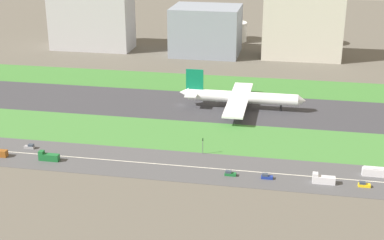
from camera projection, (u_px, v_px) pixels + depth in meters
ground_plane at (181, 105)px, 291.18m from camera, size 800.00×800.00×0.00m
runway at (181, 105)px, 291.17m from camera, size 280.00×46.00×0.10m
grass_median_north at (195, 83)px, 328.86m from camera, size 280.00×36.00×0.10m
grass_median_south at (162, 134)px, 253.47m from camera, size 280.00×36.00×0.10m
highway at (144, 163)px, 224.04m from camera, size 280.00×28.00×0.10m
highway_centerline at (144, 163)px, 224.02m from camera, size 266.00×0.50×0.01m
airliner at (239, 97)px, 283.63m from camera, size 65.00×56.00×19.70m
car_3 at (30, 147)px, 237.36m from camera, size 4.40×1.80×2.00m
car_5 at (230, 174)px, 212.93m from camera, size 4.40×1.80×2.00m
bus_1 at (378, 172)px, 212.10m from camera, size 11.60×2.50×3.50m
truck_1 at (323, 179)px, 206.58m from camera, size 8.40×2.50×4.00m
truck_0 at (48, 157)px, 225.62m from camera, size 8.40×2.50×4.00m
car_1 at (266, 177)px, 210.49m from camera, size 4.40×1.80×2.00m
car_4 at (364, 185)px, 204.28m from camera, size 4.40×1.80×2.00m
traffic_light at (203, 145)px, 230.67m from camera, size 0.36×0.50×7.20m
terminal_building at (91, 13)px, 402.25m from camera, size 58.80×25.22×53.33m
hangar_building at (206, 30)px, 391.01m from camera, size 47.37×38.72×33.52m
office_tower at (303, 27)px, 377.67m from camera, size 53.26×25.27×43.29m
fuel_tank_west at (231, 32)px, 433.52m from camera, size 24.46×24.46×14.68m
fuel_tank_centre at (278, 34)px, 427.35m from camera, size 18.60×18.60×13.55m
fuel_tank_east at (316, 35)px, 422.09m from camera, size 21.25×21.25×14.96m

